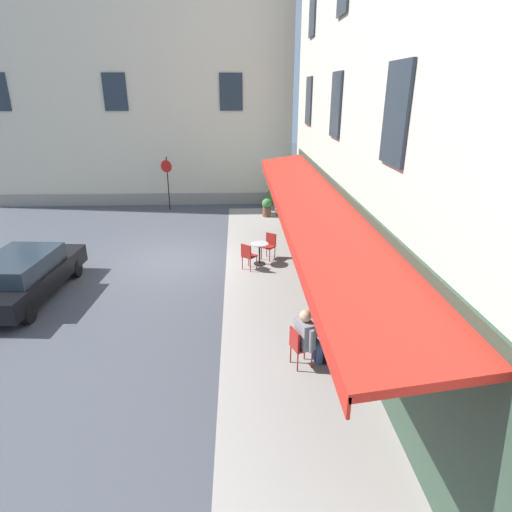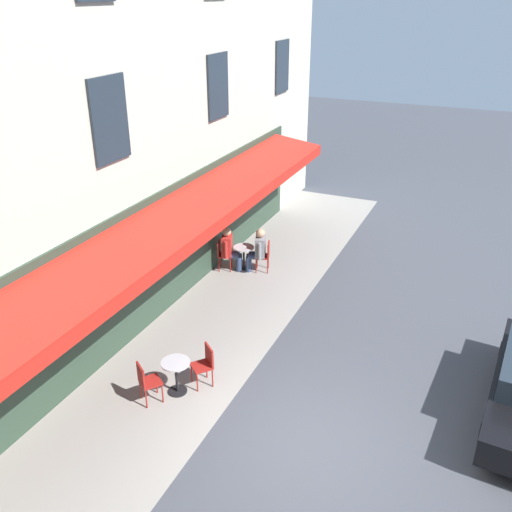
# 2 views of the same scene
# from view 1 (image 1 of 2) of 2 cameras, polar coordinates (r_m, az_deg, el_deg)

# --- Properties ---
(ground_plane) EXTENTS (70.00, 70.00, 0.00)m
(ground_plane) POSITION_cam_1_polar(r_m,az_deg,el_deg) (15.08, -10.88, -0.71)
(ground_plane) COLOR #42444C
(sidewalk_cafe_terrace) EXTENTS (20.50, 3.20, 0.01)m
(sidewalk_cafe_terrace) POSITION_cam_1_polar(r_m,az_deg,el_deg) (12.01, 3.32, -6.29)
(sidewalk_cafe_terrace) COLOR gray
(sidewalk_cafe_terrace) RESTS_ON ground_plane
(corner_building_facade) EXTENTS (10.12, 17.00, 15.00)m
(corner_building_facade) POSITION_cam_1_polar(r_m,az_deg,el_deg) (27.50, -16.04, 24.66)
(corner_building_facade) COLOR beige
(corner_building_facade) RESTS_ON ground_plane
(back_alley_steps) EXTENTS (2.40, 1.75, 0.60)m
(back_alley_steps) POSITION_cam_1_polar(r_m,az_deg,el_deg) (21.24, 3.96, 6.81)
(back_alley_steps) COLOR gray
(back_alley_steps) RESTS_ON ground_plane
(cafe_table_near_entrance) EXTENTS (0.60, 0.60, 0.75)m
(cafe_table_near_entrance) POSITION_cam_1_polar(r_m,az_deg,el_deg) (9.53, 9.15, -11.17)
(cafe_table_near_entrance) COLOR black
(cafe_table_near_entrance) RESTS_ON ground_plane
(cafe_chair_red_corner_right) EXTENTS (0.51, 0.51, 0.91)m
(cafe_chair_red_corner_right) POSITION_cam_1_polar(r_m,az_deg,el_deg) (9.23, 5.71, -11.73)
(cafe_chair_red_corner_right) COLOR maroon
(cafe_chair_red_corner_right) RESTS_ON ground_plane
(cafe_chair_red_by_window) EXTENTS (0.51, 0.51, 0.91)m
(cafe_chair_red_by_window) POSITION_cam_1_polar(r_m,az_deg,el_deg) (9.81, 12.39, -10.02)
(cafe_chair_red_by_window) COLOR maroon
(cafe_chair_red_by_window) RESTS_ON ground_plane
(cafe_table_mid_terrace) EXTENTS (0.60, 0.60, 0.75)m
(cafe_table_mid_terrace) POSITION_cam_1_polar(r_m,az_deg,el_deg) (14.41, 0.48, 0.73)
(cafe_table_mid_terrace) COLOR black
(cafe_table_mid_terrace) RESTS_ON ground_plane
(cafe_chair_red_under_awning) EXTENTS (0.56, 0.56, 0.91)m
(cafe_chair_red_under_awning) POSITION_cam_1_polar(r_m,az_deg,el_deg) (13.92, -1.09, 0.22)
(cafe_chair_red_under_awning) COLOR maroon
(cafe_chair_red_under_awning) RESTS_ON ground_plane
(cafe_chair_red_corner_left) EXTENTS (0.56, 0.56, 0.91)m
(cafe_chair_red_corner_left) POSITION_cam_1_polar(r_m,az_deg,el_deg) (14.89, 1.83, 1.64)
(cafe_chair_red_corner_left) COLOR maroon
(cafe_chair_red_corner_left) RESTS_ON ground_plane
(seated_patron_in_grey) EXTENTS (0.66, 0.64, 1.34)m
(seated_patron_in_grey) POSITION_cam_1_polar(r_m,az_deg,el_deg) (9.23, 6.96, -10.59)
(seated_patron_in_grey) COLOR navy
(seated_patron_in_grey) RESTS_ON ground_plane
(seated_companion_in_red) EXTENTS (0.67, 0.66, 1.35)m
(seated_companion_in_red) POSITION_cam_1_polar(r_m,az_deg,el_deg) (9.61, 11.39, -9.45)
(seated_companion_in_red) COLOR navy
(seated_companion_in_red) RESTS_ON ground_plane
(no_parking_sign) EXTENTS (0.22, 0.56, 2.60)m
(no_parking_sign) POSITION_cam_1_polar(r_m,az_deg,el_deg) (21.43, -11.87, 10.79)
(no_parking_sign) COLOR black
(no_parking_sign) RESTS_ON ground_plane
(potted_plant_entrance_right) EXTENTS (0.36, 0.36, 1.09)m
(potted_plant_entrance_right) POSITION_cam_1_polar(r_m,az_deg,el_deg) (19.85, 4.06, 6.63)
(potted_plant_entrance_right) COLOR #2D2D33
(potted_plant_entrance_right) RESTS_ON ground_plane
(potted_plant_by_steps) EXTENTS (0.45, 0.45, 0.86)m
(potted_plant_by_steps) POSITION_cam_1_polar(r_m,az_deg,el_deg) (20.06, 1.46, 6.58)
(potted_plant_by_steps) COLOR brown
(potted_plant_by_steps) RESTS_ON ground_plane
(potted_plant_under_sign) EXTENTS (0.48, 0.48, 1.10)m
(potted_plant_under_sign) POSITION_cam_1_polar(r_m,az_deg,el_deg) (21.86, 1.89, 8.06)
(potted_plant_under_sign) COLOR brown
(potted_plant_under_sign) RESTS_ON ground_plane
(parked_car_black) EXTENTS (4.42, 2.11, 1.33)m
(parked_car_black) POSITION_cam_1_polar(r_m,az_deg,el_deg) (13.68, -28.81, -2.23)
(parked_car_black) COLOR black
(parked_car_black) RESTS_ON ground_plane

